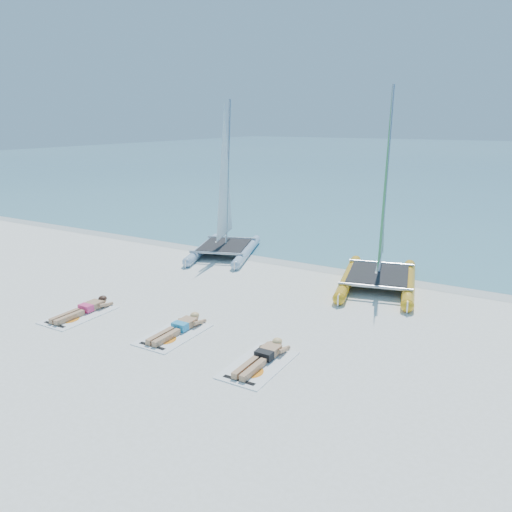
{
  "coord_description": "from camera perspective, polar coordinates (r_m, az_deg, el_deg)",
  "views": [
    {
      "loc": [
        6.98,
        -9.82,
        4.87
      ],
      "look_at": [
        0.55,
        1.2,
        1.36
      ],
      "focal_mm": 35.0,
      "sensor_mm": 36.0,
      "label": 1
    }
  ],
  "objects": [
    {
      "name": "ground",
      "position": [
        13.0,
        -4.79,
        -6.67
      ],
      "size": [
        140.0,
        140.0,
        0.0
      ],
      "primitive_type": "plane",
      "color": "white",
      "rests_on": "ground"
    },
    {
      "name": "sea",
      "position": [
        73.32,
        25.17,
        10.15
      ],
      "size": [
        140.0,
        115.0,
        0.01
      ],
      "primitive_type": "cube",
      "color": "#72BDBF",
      "rests_on": "ground"
    },
    {
      "name": "wet_sand_strip",
      "position": [
        17.53,
        5.55,
        -0.81
      ],
      "size": [
        140.0,
        1.4,
        0.01
      ],
      "primitive_type": "cube",
      "color": "beige",
      "rests_on": "ground"
    },
    {
      "name": "catamaran_blue",
      "position": [
        18.35,
        -3.61,
        5.48
      ],
      "size": [
        3.32,
        4.66,
        5.77
      ],
      "rotation": [
        0.0,
        0.0,
        0.34
      ],
      "color": "#A0B5D3",
      "rests_on": "ground"
    },
    {
      "name": "catamaran_yellow",
      "position": [
        15.51,
        14.3,
        3.91
      ],
      "size": [
        3.06,
        4.89,
        6.07
      ],
      "rotation": [
        0.0,
        0.0,
        0.22
      ],
      "color": "gold",
      "rests_on": "ground"
    },
    {
      "name": "towel_a",
      "position": [
        13.68,
        -19.55,
        -6.36
      ],
      "size": [
        1.0,
        1.85,
        0.02
      ],
      "primitive_type": "cube",
      "color": "white",
      "rests_on": "ground"
    },
    {
      "name": "sunbather_a",
      "position": [
        13.75,
        -18.99,
        -5.7
      ],
      "size": [
        0.37,
        1.73,
        0.26
      ],
      "color": "tan",
      "rests_on": "towel_a"
    },
    {
      "name": "towel_b",
      "position": [
        11.96,
        -9.36,
        -8.81
      ],
      "size": [
        1.0,
        1.85,
        0.02
      ],
      "primitive_type": "cube",
      "color": "white",
      "rests_on": "ground"
    },
    {
      "name": "sunbather_b",
      "position": [
        12.05,
        -8.8,
        -8.03
      ],
      "size": [
        0.37,
        1.73,
        0.26
      ],
      "color": "tan",
      "rests_on": "towel_b"
    },
    {
      "name": "towel_c",
      "position": [
        10.45,
        0.29,
        -12.31
      ],
      "size": [
        1.0,
        1.85,
        0.02
      ],
      "primitive_type": "cube",
      "color": "white",
      "rests_on": "ground"
    },
    {
      "name": "sunbather_c",
      "position": [
        10.55,
        0.82,
        -11.37
      ],
      "size": [
        0.37,
        1.73,
        0.26
      ],
      "color": "tan",
      "rests_on": "towel_c"
    }
  ]
}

